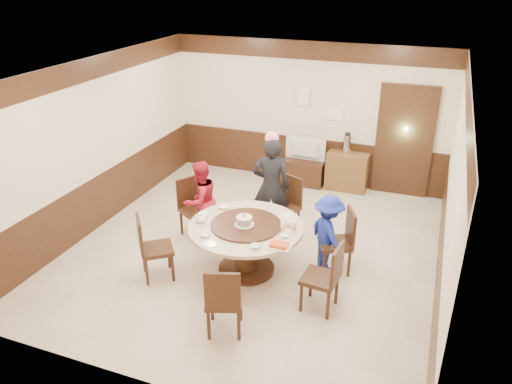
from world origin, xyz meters
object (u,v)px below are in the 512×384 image
at_px(banquet_table, 246,239).
at_px(person_standing, 271,187).
at_px(person_red, 200,200).
at_px(shrimp_platter, 279,246).
at_px(side_cabinet, 347,172).
at_px(thermos, 347,144).
at_px(tv_stand, 303,172).
at_px(person_blue, 328,234).
at_px(television, 304,149).
at_px(birthday_cake, 244,221).

relative_size(banquet_table, person_standing, 0.97).
relative_size(person_red, shrimp_platter, 4.39).
bearing_deg(shrimp_platter, banquet_table, 147.34).
bearing_deg(shrimp_platter, side_cabinet, 87.57).
bearing_deg(shrimp_platter, person_red, 147.40).
height_order(person_red, thermos, person_red).
relative_size(tv_stand, thermos, 2.24).
bearing_deg(person_blue, banquet_table, 68.13).
height_order(person_standing, television, person_standing).
bearing_deg(side_cabinet, birthday_cake, -103.07).
relative_size(person_standing, tv_stand, 1.98).
distance_m(shrimp_platter, side_cabinet, 3.82).
xyz_separation_m(birthday_cake, tv_stand, (-0.08, 3.40, -0.60)).
xyz_separation_m(banquet_table, tv_stand, (-0.09, 3.36, -0.28)).
bearing_deg(person_blue, birthday_cake, 69.64).
bearing_deg(person_standing, television, -102.81).
distance_m(person_blue, television, 3.14).
height_order(tv_stand, thermos, thermos).
bearing_deg(birthday_cake, tv_stand, 91.32).
xyz_separation_m(person_standing, person_red, (-1.02, -0.53, -0.18)).
height_order(person_standing, thermos, person_standing).
bearing_deg(person_red, thermos, 168.59).
distance_m(person_red, television, 2.86).
height_order(person_red, birthday_cake, person_red).
relative_size(person_standing, person_blue, 1.42).
bearing_deg(person_red, side_cabinet, 168.03).
relative_size(person_blue, birthday_cake, 4.26).
bearing_deg(birthday_cake, thermos, 77.55).
relative_size(tv_stand, side_cabinet, 1.06).
bearing_deg(side_cabinet, shrimp_platter, -92.43).
bearing_deg(birthday_cake, person_standing, 91.38).
bearing_deg(banquet_table, person_standing, 91.99).
relative_size(person_red, tv_stand, 1.55).
relative_size(banquet_table, tv_stand, 1.93).
bearing_deg(person_blue, television, -22.57).
relative_size(birthday_cake, television, 0.34).
xyz_separation_m(tv_stand, television, (0.00, 0.00, 0.49)).
distance_m(banquet_table, television, 3.37).
relative_size(person_red, television, 1.60).
bearing_deg(person_standing, shrimp_platter, 98.47).
xyz_separation_m(person_standing, shrimp_platter, (0.67, -1.60, -0.06)).
distance_m(birthday_cake, television, 3.41).
xyz_separation_m(shrimp_platter, television, (-0.71, 3.77, -0.04)).
bearing_deg(side_cabinet, person_standing, -110.68).
xyz_separation_m(banquet_table, television, (-0.09, 3.36, 0.20)).
height_order(person_blue, side_cabinet, person_blue).
xyz_separation_m(person_standing, birthday_cake, (0.03, -1.24, 0.00)).
height_order(banquet_table, tv_stand, banquet_table).
distance_m(tv_stand, side_cabinet, 0.89).
xyz_separation_m(birthday_cake, shrimp_platter, (0.64, -0.36, -0.07)).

